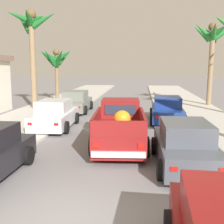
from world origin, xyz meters
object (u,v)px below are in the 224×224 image
Objects in this scene: car_right_near at (167,110)px; car_right_far at (185,146)px; pickup_truck at (120,127)px; car_left_mid at (55,115)px; palm_tree_left_fore at (213,38)px; palm_tree_right_back at (56,59)px; palm_tree_right_mid at (31,31)px; car_right_mid at (76,102)px.

car_right_far is at bearing -90.54° from car_right_near.
pickup_truck is 1.24× the size of car_left_mid.
car_left_mid is at bearing -137.20° from palm_tree_left_fore.
car_left_mid is 12.16m from palm_tree_right_back.
car_right_near and car_right_far have the same top height.
palm_tree_right_mid is at bearing -167.46° from palm_tree_left_fore.
palm_tree_left_fore reaches higher than car_right_near.
palm_tree_right_mid is at bearing 119.06° from car_left_mid.
pickup_truck is 0.79× the size of palm_tree_left_fore.
car_left_mid is at bearing 141.76° from pickup_truck.
palm_tree_right_mid reaches higher than car_left_mid.
car_right_far is at bearing -60.84° from palm_tree_right_back.
palm_tree_right_mid is (-13.79, -3.07, 0.36)m from palm_tree_left_fore.
car_left_mid is at bearing -88.76° from car_right_mid.
palm_tree_left_fore is at bearing 20.37° from car_right_mid.
car_right_mid is (-3.86, 8.57, -0.07)m from pickup_truck.
palm_tree_right_back reaches higher than car_right_mid.
pickup_truck reaches higher than car_right_far.
car_left_mid is 14.73m from palm_tree_left_fore.
car_left_mid is 8.95m from palm_tree_right_mid.
palm_tree_left_fore is 14.13m from palm_tree_right_mid.
pickup_truck is 5.86m from car_right_near.
palm_tree_right_mid reaches higher than car_right_mid.
palm_tree_right_back is (-6.95, 14.21, 3.18)m from pickup_truck.
pickup_truck is 1.08× the size of palm_tree_right_back.
palm_tree_right_mid reaches higher than palm_tree_left_fore.
car_left_mid is at bearing -158.79° from car_right_near.
car_right_near is at bearing 21.21° from car_left_mid.
palm_tree_left_fore reaches higher than palm_tree_right_back.
palm_tree_left_fore is at bearing 12.54° from palm_tree_right_mid.
pickup_truck is at bearing -114.51° from car_right_near.
palm_tree_left_fore reaches higher than car_left_mid.
palm_tree_right_mid is (-7.29, 9.35, 5.07)m from pickup_truck.
palm_tree_right_mid is at bearing 157.59° from car_right_near.
pickup_truck is at bearing -38.24° from car_left_mid.
pickup_truck is at bearing -63.95° from palm_tree_right_back.
car_right_near and car_left_mid have the same top height.
palm_tree_right_back reaches higher than car_right_near.
car_left_mid is 1.00× the size of car_right_far.
palm_tree_right_back is (-13.44, 1.80, -1.53)m from palm_tree_left_fore.
palm_tree_right_back is (-3.09, 5.64, 3.25)m from car_right_mid.
palm_tree_left_fore is at bearing 74.47° from car_right_far.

